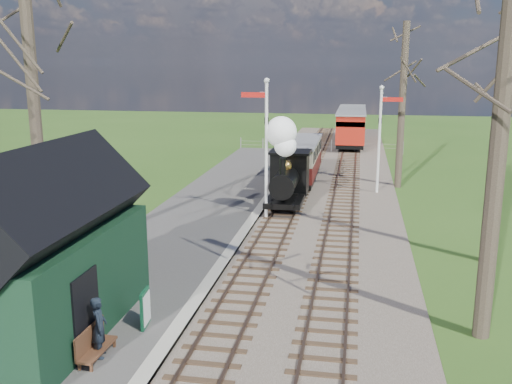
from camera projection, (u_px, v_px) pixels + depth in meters
distant_hills at (340, 241)px, 75.12m from camera, size 114.40×48.00×22.02m
ballast_bed at (320, 191)px, 30.86m from camera, size 8.00×60.00×0.10m
track_near at (296, 189)px, 31.08m from camera, size 1.60×60.00×0.15m
track_far at (344, 191)px, 30.63m from camera, size 1.60×60.00×0.15m
platform at (193, 227)px, 24.01m from camera, size 5.00×44.00×0.20m
coping_strip at (246, 229)px, 23.61m from camera, size 0.40×44.00×0.21m
station_shed at (45, 253)px, 14.07m from camera, size 3.25×6.30×4.78m
semaphore_near at (265, 139)px, 24.67m from camera, size 1.22×0.24×6.22m
semaphore_far at (381, 131)px, 29.60m from camera, size 1.22×0.24×5.72m
bare_trees at (300, 115)px, 18.29m from camera, size 15.51×22.39×12.00m
fence_line at (320, 145)px, 44.36m from camera, size 12.60×0.08×1.00m
locomotive at (287, 169)px, 26.53m from camera, size 1.75×4.09×4.38m
coach at (300, 159)px, 32.47m from camera, size 2.04×7.01×2.15m
red_carriage_a at (351, 129)px, 45.60m from camera, size 2.31×5.72×2.43m
red_carriage_b at (352, 122)px, 50.88m from camera, size 2.31×5.72×2.43m
sign_board at (145, 308)px, 14.62m from camera, size 0.15×0.68×0.98m
bench at (93, 343)px, 13.07m from camera, size 0.42×1.34×0.76m
person at (99, 327)px, 13.07m from camera, size 0.51×0.62×1.45m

